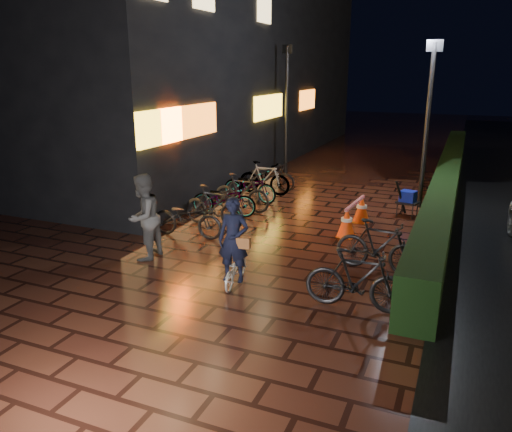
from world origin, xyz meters
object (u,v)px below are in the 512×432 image
at_px(bystander_person, 143,217).
at_px(cyclist, 234,253).
at_px(cart_assembly, 407,198).
at_px(traffic_barrier, 354,215).

relative_size(bystander_person, cyclist, 1.08).
distance_m(bystander_person, cyclist, 2.48).
bearing_deg(bystander_person, cyclist, 76.61).
distance_m(bystander_person, cart_assembly, 7.46).
bearing_deg(cyclist, cart_assembly, 67.89).
height_order(cyclist, traffic_barrier, cyclist).
xyz_separation_m(bystander_person, cyclist, (2.41, -0.51, -0.29)).
relative_size(traffic_barrier, cart_assembly, 1.73).
bearing_deg(traffic_barrier, bystander_person, -134.28).
distance_m(cyclist, cart_assembly, 6.60).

